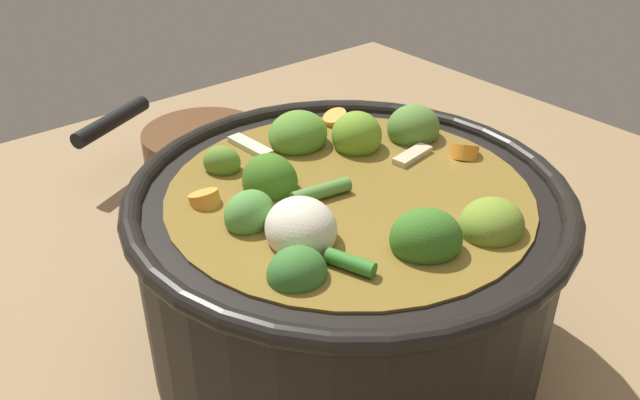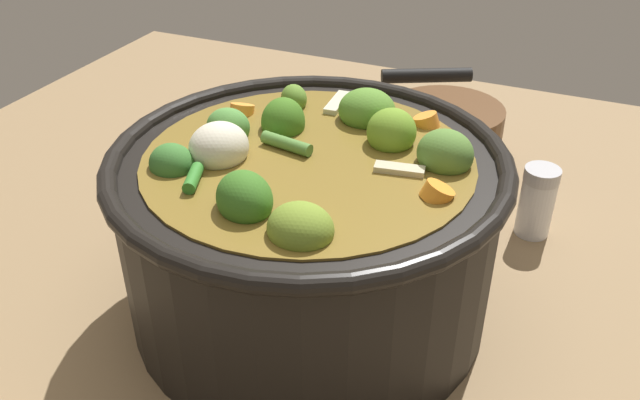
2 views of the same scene
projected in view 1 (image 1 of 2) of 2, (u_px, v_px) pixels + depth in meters
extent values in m
plane|color=#8C704C|center=(345.00, 346.00, 0.53)|extent=(1.10, 1.10, 0.00)
cylinder|color=black|center=(347.00, 275.00, 0.50)|extent=(0.29, 0.29, 0.14)
torus|color=black|center=(349.00, 194.00, 0.46)|extent=(0.31, 0.31, 0.01)
cylinder|color=olive|center=(347.00, 269.00, 0.49)|extent=(0.25, 0.25, 0.13)
ellipsoid|color=#568A2F|center=(298.00, 134.00, 0.52)|extent=(0.05, 0.05, 0.04)
ellipsoid|color=#529340|center=(249.00, 214.00, 0.42)|extent=(0.04, 0.04, 0.03)
ellipsoid|color=#3E711E|center=(270.00, 182.00, 0.46)|extent=(0.05, 0.05, 0.04)
ellipsoid|color=#39732F|center=(297.00, 273.00, 0.38)|extent=(0.04, 0.04, 0.03)
ellipsoid|color=olive|center=(491.00, 225.00, 0.41)|extent=(0.04, 0.04, 0.03)
ellipsoid|color=olive|center=(357.00, 135.00, 0.51)|extent=(0.05, 0.05, 0.04)
ellipsoid|color=#397022|center=(426.00, 239.00, 0.40)|extent=(0.06, 0.06, 0.04)
ellipsoid|color=#558135|center=(413.00, 127.00, 0.53)|extent=(0.05, 0.05, 0.04)
ellipsoid|color=#5B862D|center=(222.00, 162.00, 0.48)|extent=(0.04, 0.03, 0.02)
cylinder|color=orange|center=(205.00, 200.00, 0.44)|extent=(0.02, 0.02, 0.02)
cylinder|color=orange|center=(337.00, 121.00, 0.55)|extent=(0.02, 0.02, 0.02)
cylinder|color=orange|center=(464.00, 153.00, 0.50)|extent=(0.03, 0.03, 0.02)
ellipsoid|color=beige|center=(301.00, 229.00, 0.40)|extent=(0.05, 0.05, 0.04)
cylinder|color=#327C2A|center=(350.00, 263.00, 0.38)|extent=(0.03, 0.02, 0.01)
cylinder|color=#508237|center=(321.00, 191.00, 0.45)|extent=(0.02, 0.04, 0.01)
cube|color=beige|center=(412.00, 155.00, 0.50)|extent=(0.02, 0.04, 0.01)
cube|color=beige|center=(250.00, 146.00, 0.51)|extent=(0.04, 0.01, 0.01)
cylinder|color=silver|center=(344.00, 168.00, 0.73)|extent=(0.03, 0.03, 0.06)
cylinder|color=#B7B7BC|center=(345.00, 138.00, 0.71)|extent=(0.03, 0.03, 0.01)
cylinder|color=brown|center=(205.00, 162.00, 0.72)|extent=(0.13, 0.13, 0.07)
cylinder|color=black|center=(112.00, 121.00, 0.75)|extent=(0.07, 0.11, 0.02)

